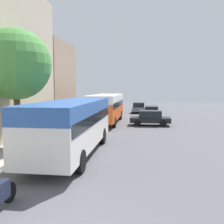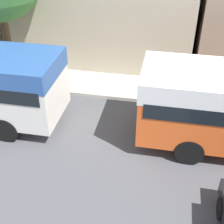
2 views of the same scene
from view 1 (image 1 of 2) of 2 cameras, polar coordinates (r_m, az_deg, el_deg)
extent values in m
cube|color=gray|center=(28.47, -15.53, 6.62)|extent=(5.39, 7.27, 8.48)
cube|color=silver|center=(13.51, -8.98, -2.58)|extent=(2.50, 9.14, 2.40)
cube|color=#2D569E|center=(13.42, -9.03, 0.98)|extent=(2.53, 9.18, 0.72)
cube|color=black|center=(13.47, -9.00, -1.31)|extent=(2.55, 8.77, 0.53)
cylinder|color=black|center=(16.71, -9.97, -5.21)|extent=(0.28, 1.00, 1.00)
cylinder|color=black|center=(16.18, -2.12, -5.49)|extent=(0.28, 1.00, 1.00)
cylinder|color=black|center=(11.57, -18.52, -10.23)|extent=(0.28, 1.00, 1.00)
cylinder|color=black|center=(10.79, -7.23, -11.14)|extent=(0.28, 1.00, 1.00)
cube|color=#EA5B23|center=(25.60, -1.34, 1.28)|extent=(2.60, 9.54, 2.40)
cube|color=white|center=(25.56, -1.34, 3.16)|extent=(2.62, 9.59, 0.72)
cube|color=black|center=(25.58, -1.34, 1.95)|extent=(2.65, 9.16, 0.53)
cylinder|color=black|center=(28.82, -2.78, -0.65)|extent=(0.28, 1.00, 1.00)
cylinder|color=black|center=(28.49, 1.96, -0.72)|extent=(0.28, 1.00, 1.00)
cylinder|color=black|center=(23.06, -5.40, -2.21)|extent=(0.28, 1.00, 1.00)
cylinder|color=black|center=(22.65, 0.51, -2.33)|extent=(0.28, 1.00, 1.00)
cylinder|color=black|center=(8.83, -22.38, -16.61)|extent=(0.10, 0.64, 0.64)
cube|color=black|center=(24.21, 8.71, -1.75)|extent=(3.81, 1.75, 0.47)
cube|color=black|center=(24.14, 8.73, -0.44)|extent=(2.09, 1.54, 0.65)
cylinder|color=black|center=(23.44, 5.85, -2.53)|extent=(0.64, 0.22, 0.64)
cylinder|color=black|center=(25.03, 5.96, -2.02)|extent=(0.64, 0.22, 0.64)
cylinder|color=black|center=(23.50, 11.62, -2.60)|extent=(0.64, 0.22, 0.64)
cylinder|color=black|center=(25.08, 11.36, -2.09)|extent=(0.64, 0.22, 0.64)
cube|color=red|center=(30.82, 8.95, -0.24)|extent=(1.76, 4.52, 0.44)
cube|color=black|center=(30.77, 8.96, 0.76)|extent=(1.54, 2.49, 0.63)
cylinder|color=black|center=(29.48, 10.58, -0.95)|extent=(0.22, 0.64, 0.64)
cylinder|color=black|center=(29.43, 7.44, -0.92)|extent=(0.22, 0.64, 0.64)
cylinder|color=black|center=(32.26, 10.31, -0.40)|extent=(0.22, 0.64, 0.64)
cylinder|color=black|center=(32.22, 7.44, -0.37)|extent=(0.22, 0.64, 0.64)
cube|color=slate|center=(36.61, 6.13, 0.74)|extent=(1.80, 4.38, 0.50)
cube|color=black|center=(36.57, 6.14, 1.65)|extent=(1.59, 2.41, 0.67)
cylinder|color=black|center=(35.27, 7.42, 0.14)|extent=(0.22, 0.64, 0.64)
cylinder|color=black|center=(35.31, 4.73, 0.17)|extent=(0.22, 0.64, 0.64)
cylinder|color=black|center=(37.97, 7.43, 0.52)|extent=(0.22, 0.64, 0.64)
cylinder|color=black|center=(38.01, 4.93, 0.55)|extent=(0.22, 0.64, 0.64)
cylinder|color=#232838|center=(23.53, -11.24, -2.01)|extent=(0.34, 0.34, 0.81)
cylinder|color=#4C6B4C|center=(23.45, -11.28, -0.22)|extent=(0.42, 0.42, 0.67)
sphere|color=tan|center=(23.41, -11.30, 0.87)|extent=(0.22, 0.22, 0.22)
cylinder|color=brown|center=(15.65, -20.78, -1.48)|extent=(0.36, 0.36, 3.26)
sphere|color=#47893D|center=(15.60, -21.18, 10.13)|extent=(4.09, 4.09, 4.09)
camera|label=2|loc=(22.28, 22.47, 15.36)|focal=50.00mm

